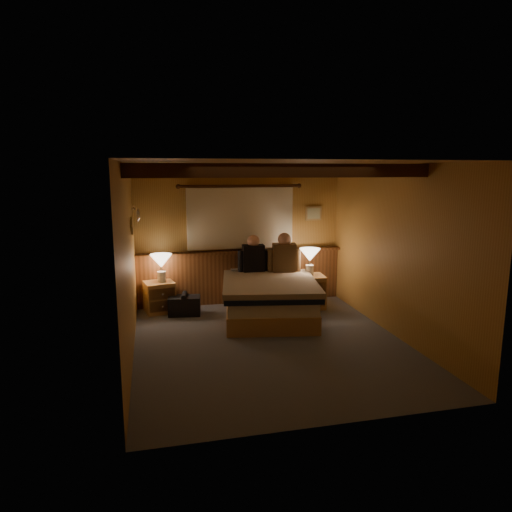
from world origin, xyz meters
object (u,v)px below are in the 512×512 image
object	(u,v)px
bed	(269,298)
person_right	(284,256)
nightstand_left	(160,297)
duffel_bag	(184,305)
person_left	(253,256)
lamp_right	(310,256)
lamp_left	(161,263)
nightstand_right	(309,291)

from	to	relation	value
bed	person_right	world-z (taller)	person_right
nightstand_left	duffel_bag	distance (m)	0.47
person_left	person_right	world-z (taller)	person_right
lamp_right	duffel_bag	distance (m)	2.24
nightstand_left	person_left	distance (m)	1.70
lamp_right	person_left	bearing A→B (deg)	166.01
person_left	duffel_bag	world-z (taller)	person_left
bed	lamp_left	distance (m)	1.86
person_right	nightstand_left	bearing A→B (deg)	-176.09
lamp_left	duffel_bag	world-z (taller)	lamp_left
nightstand_right	person_right	xyz separation A→B (m)	(-0.41, 0.12, 0.62)
bed	person_right	xyz separation A→B (m)	(0.39, 0.50, 0.57)
lamp_left	lamp_right	distance (m)	2.48
lamp_right	nightstand_right	bearing A→B (deg)	-119.55
nightstand_left	lamp_left	xyz separation A→B (m)	(0.05, 0.00, 0.58)
bed	lamp_right	distance (m)	1.07
lamp_left	duffel_bag	bearing A→B (deg)	-36.67
nightstand_right	bed	bearing A→B (deg)	-149.46
nightstand_left	lamp_left	bearing A→B (deg)	-9.49
lamp_left	person_left	world-z (taller)	person_left
nightstand_left	lamp_right	bearing A→B (deg)	-18.55
nightstand_left	nightstand_right	distance (m)	2.51
nightstand_right	person_left	world-z (taller)	person_left
nightstand_left	lamp_right	world-z (taller)	lamp_right
duffel_bag	bed	bearing A→B (deg)	-10.97
nightstand_left	nightstand_right	size ratio (longest dim) A/B	0.96
lamp_right	person_right	xyz separation A→B (m)	(-0.42, 0.09, 0.02)
nightstand_right	person_left	size ratio (longest dim) A/B	0.86
lamp_right	lamp_left	bearing A→B (deg)	173.28
nightstand_right	lamp_left	size ratio (longest dim) A/B	1.22
nightstand_left	person_right	size ratio (longest dim) A/B	0.79
person_left	nightstand_right	bearing A→B (deg)	-12.41
nightstand_left	person_right	world-z (taller)	person_right
nightstand_right	lamp_right	bearing A→B (deg)	65.44
nightstand_right	lamp_left	bearing A→B (deg)	177.60
nightstand_left	lamp_left	world-z (taller)	lamp_left
bed	nightstand_left	world-z (taller)	bed
duffel_bag	nightstand_left	bearing A→B (deg)	154.93
nightstand_left	nightstand_right	bearing A→B (deg)	-19.21
nightstand_right	lamp_right	distance (m)	0.60
person_right	duffel_bag	bearing A→B (deg)	-168.86
lamp_left	person_right	bearing A→B (deg)	-5.57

